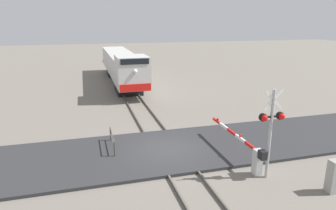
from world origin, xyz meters
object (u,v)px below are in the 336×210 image
crossing_gate (250,152)px  guard_railing (112,140)px  utility_cabinet (334,177)px  crossing_signal (271,124)px  locomotive (122,65)px

crossing_gate → guard_railing: bearing=147.9°
crossing_gate → utility_cabinet: 3.58m
crossing_gate → utility_cabinet: (2.21, -2.82, -0.12)m
crossing_signal → locomotive: bearing=98.8°
locomotive → crossing_gate: locomotive is taller
utility_cabinet → guard_railing: 10.68m
crossing_signal → guard_railing: crossing_signal is taller
locomotive → utility_cabinet: size_ratio=13.11×
crossing_signal → utility_cabinet: bearing=-43.2°
crossing_signal → crossing_gate: size_ratio=0.75×
crossing_signal → guard_railing: 8.28m
crossing_gate → utility_cabinet: size_ratio=3.82×
crossing_signal → crossing_gate: 2.02m
locomotive → crossing_signal: bearing=-81.2°
utility_cabinet → crossing_gate: bearing=128.2°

